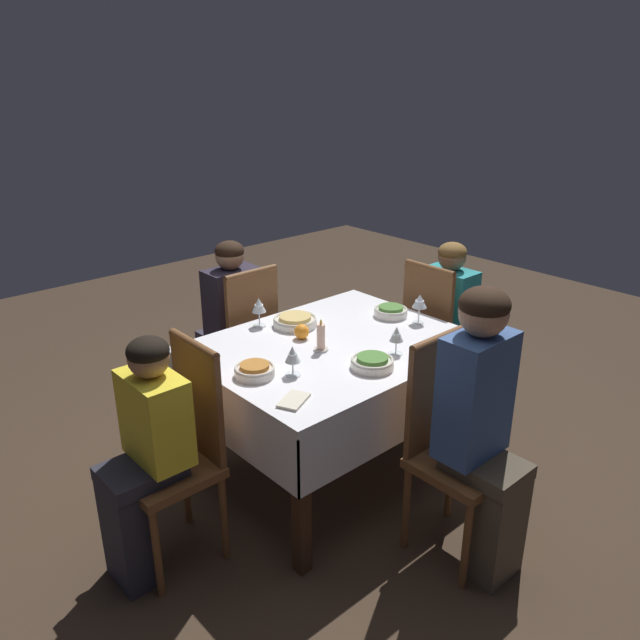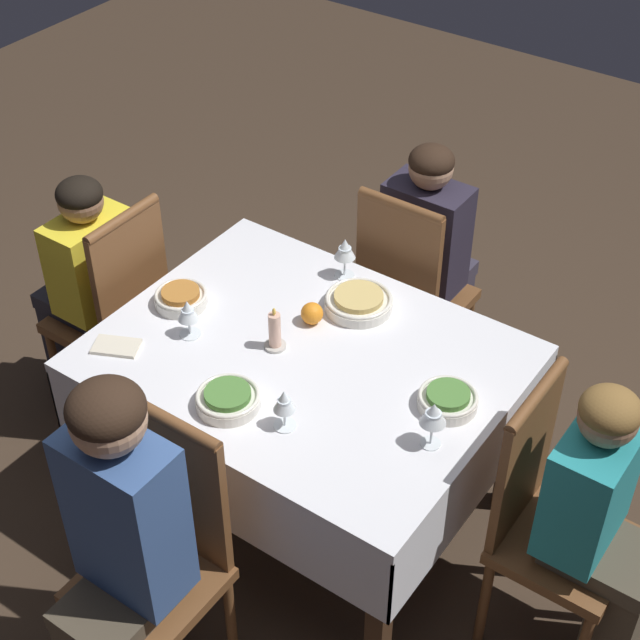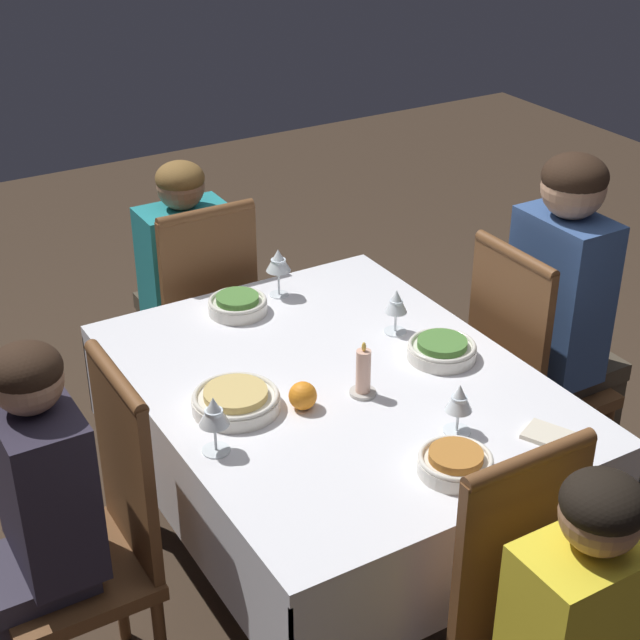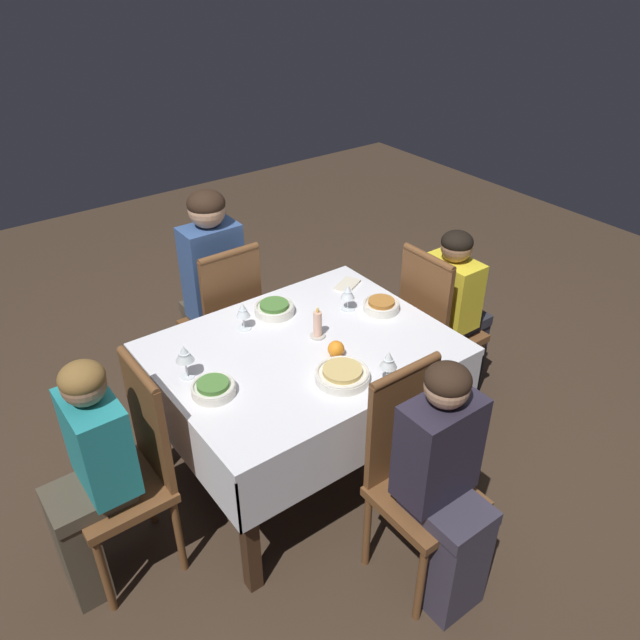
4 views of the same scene
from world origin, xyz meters
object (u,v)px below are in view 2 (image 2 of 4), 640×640
Objects in this scene: chair_west at (118,309)px; wine_glass_north at (345,250)px; wine_glass_west at (188,312)px; bowl_east at (448,399)px; dining_table at (304,377)px; wine_glass_east at (433,415)px; person_child_teal at (602,527)px; bowl_south at (228,399)px; chair_east at (547,515)px; person_child_yellow at (85,284)px; bowl_north at (359,301)px; person_adult_denim at (117,547)px; orange_fruit at (312,313)px; napkin_red_folded at (116,346)px; wine_glass_south at (284,402)px; chair_south at (162,549)px; bowl_west at (181,297)px; candle_centerpiece at (275,333)px; chair_north at (409,291)px; person_child_dark at (431,256)px.

chair_west is 0.89m from wine_glass_north.
wine_glass_west is 0.76× the size of bowl_east.
wine_glass_east reaches higher than dining_table.
person_child_teal is 5.53× the size of bowl_south.
bowl_east is (-0.37, 0.03, 0.24)m from chair_east.
person_child_yellow reaches higher than bowl_north.
person_adult_denim is 16.63× the size of orange_fruit.
napkin_red_folded is (-1.51, -0.34, 0.16)m from person_child_teal.
bowl_north is (0.06, 0.61, -0.00)m from bowl_south.
wine_glass_east reaches higher than wine_glass_south.
bowl_north is (-0.00, 1.00, 0.24)m from chair_south.
wine_glass_north reaches higher than bowl_west.
candle_centerpiece is (0.91, -0.03, 0.22)m from person_child_yellow.
chair_west is 1.00× the size of chair_east.
wine_glass_north is 0.97× the size of candle_centerpiece.
bowl_south is 0.46m from orange_fruit.
bowl_east is at bearing 102.81° from wine_glass_east.
bowl_west is (-1.49, -0.05, 0.18)m from person_child_teal.
chair_west reaches higher than candle_centerpiece.
wine_glass_east is at bearing 20.14° from bowl_south.
chair_east reaches higher than wine_glass_west.
person_child_yellow is 6.63× the size of wine_glass_east.
person_child_teal reaches higher than chair_north.
chair_south reaches higher than bowl_north.
chair_north is 1.58m from person_adult_denim.
wine_glass_east is at bearing 1.72° from wine_glass_west.
person_child_dark is 0.91m from candle_centerpiece.
orange_fruit reaches higher than dining_table.
person_adult_denim reaches higher than chair_east.
person_child_teal reaches higher than bowl_south.
chair_north is 0.90m from bowl_west.
person_child_dark reaches higher than dining_table.
wine_glass_north is (-1.14, 0.39, 0.26)m from person_child_teal.
chair_east is 5.51× the size of bowl_west.
wine_glass_east reaches higher than wine_glass_north.
person_child_dark is 8.02× the size of wine_glass_west.
chair_south is (0.01, -0.71, -0.11)m from dining_table.
candle_centerpiece is at bearing -85.88° from wine_glass_north.
wine_glass_east is at bearing 85.88° from person_child_yellow.
orange_fruit is (0.02, 0.17, -0.02)m from candle_centerpiece.
person_child_dark is at bearing 86.64° from orange_fruit.
bowl_east is (0.47, 0.91, 0.07)m from person_adult_denim.
person_adult_denim is at bearing -123.77° from wine_glass_east.
bowl_north is at bearing 94.07° from person_child_dark.
person_child_yellow is 6.19× the size of napkin_red_folded.
person_child_teal reaches higher than chair_east.
person_child_teal is at bearing 12.68° from napkin_red_folded.
wine_glass_south is (0.14, -0.28, 0.19)m from dining_table.
dining_table is 1.31× the size of chair_north.
person_child_yellow is 0.72m from wine_glass_west.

